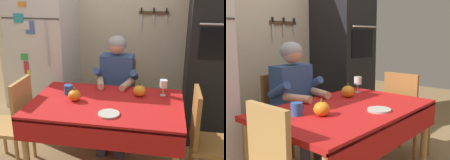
% 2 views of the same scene
% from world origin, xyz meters
% --- Properties ---
extents(back_wall_assembly, '(3.70, 0.13, 2.60)m').
position_xyz_m(back_wall_assembly, '(0.05, 1.35, 1.30)').
color(back_wall_assembly, beige).
rests_on(back_wall_assembly, ground).
extents(refrigerator, '(0.68, 0.71, 1.80)m').
position_xyz_m(refrigerator, '(-0.95, 0.96, 0.90)').
color(refrigerator, silver).
rests_on(refrigerator, ground).
extents(wall_oven, '(0.60, 0.64, 2.10)m').
position_xyz_m(wall_oven, '(1.05, 1.00, 1.05)').
color(wall_oven, black).
rests_on(wall_oven, ground).
extents(dining_table, '(1.40, 0.90, 0.74)m').
position_xyz_m(dining_table, '(0.00, 0.08, 0.66)').
color(dining_table, tan).
rests_on(dining_table, ground).
extents(chair_behind_person, '(0.40, 0.40, 0.93)m').
position_xyz_m(chair_behind_person, '(-0.01, 0.87, 0.51)').
color(chair_behind_person, brown).
rests_on(chair_behind_person, ground).
extents(seated_person, '(0.47, 0.55, 1.25)m').
position_xyz_m(seated_person, '(-0.01, 0.68, 0.74)').
color(seated_person, '#38384C').
rests_on(seated_person, ground).
extents(chair_left_side, '(0.40, 0.40, 0.93)m').
position_xyz_m(chair_left_side, '(-0.90, 0.01, 0.51)').
color(chair_left_side, tan).
rests_on(chair_left_side, ground).
extents(chair_right_side, '(0.40, 0.40, 0.93)m').
position_xyz_m(chair_right_side, '(0.90, 0.04, 0.51)').
color(chair_right_side, '#9E6B33').
rests_on(chair_right_side, ground).
extents(coffee_mug, '(0.11, 0.09, 0.09)m').
position_xyz_m(coffee_mug, '(-0.40, 0.22, 0.79)').
color(coffee_mug, '#2D569E').
rests_on(coffee_mug, dining_table).
extents(wine_glass, '(0.07, 0.07, 0.16)m').
position_xyz_m(wine_glass, '(0.51, 0.36, 0.86)').
color(wine_glass, white).
rests_on(wine_glass, dining_table).
extents(pumpkin_large, '(0.12, 0.12, 0.13)m').
position_xyz_m(pumpkin_large, '(0.29, 0.31, 0.79)').
color(pumpkin_large, orange).
rests_on(pumpkin_large, dining_table).
extents(pumpkin_medium, '(0.12, 0.12, 0.12)m').
position_xyz_m(pumpkin_medium, '(-0.30, 0.08, 0.79)').
color(pumpkin_medium, orange).
rests_on(pumpkin_medium, dining_table).
extents(serving_tray, '(0.18, 0.18, 0.02)m').
position_xyz_m(serving_tray, '(0.08, -0.16, 0.75)').
color(serving_tray, '#B7B2A8').
rests_on(serving_tray, dining_table).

